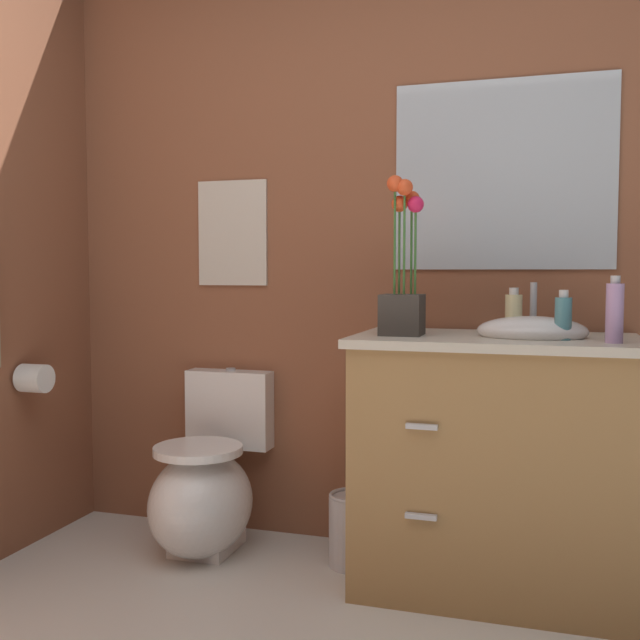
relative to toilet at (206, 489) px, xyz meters
The scene contains 11 objects.
wall_back 1.43m from the toilet, 17.12° to the left, with size 4.58×0.05×2.50m, color brown.
toilet is the anchor object (origin of this frame).
vanity_cabinet 1.11m from the toilet, ahead, with size 0.94×0.56×1.05m.
flower_vase 1.13m from the toilet, ahead, with size 0.14×0.14×0.54m.
soap_bottle 1.49m from the toilet, ahead, with size 0.05×0.05×0.16m.
lotion_bottle 1.63m from the toilet, ahead, with size 0.05×0.05×0.21m.
hand_wash_bottle 1.35m from the toilet, ahead, with size 0.06×0.06×0.16m.
trash_bin 0.60m from the toilet, ahead, with size 0.18×0.18×0.27m.
wall_poster 1.04m from the toilet, 90.00° to the left, with size 0.31×0.01×0.43m, color beige.
wall_mirror 1.65m from the toilet, 13.77° to the left, with size 0.80×0.01×0.70m, color #B2BCC6.
toilet_paper_roll 0.79m from the toilet, 162.72° to the right, with size 0.11×0.11×0.11m, color white.
Camera 1 is at (0.50, -1.07, 1.09)m, focal length 41.42 mm.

